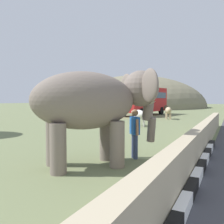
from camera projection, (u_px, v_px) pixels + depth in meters
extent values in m
cube|color=white|center=(183.00, 207.00, 4.07)|extent=(0.90, 0.20, 0.24)
cube|color=black|center=(191.00, 189.00, 4.87)|extent=(0.90, 0.20, 0.24)
cube|color=white|center=(197.00, 176.00, 5.67)|extent=(0.90, 0.20, 0.24)
cube|color=black|center=(201.00, 167.00, 6.47)|extent=(0.90, 0.20, 0.24)
cube|color=white|center=(205.00, 160.00, 7.27)|extent=(0.90, 0.20, 0.24)
cube|color=black|center=(207.00, 154.00, 8.07)|extent=(0.90, 0.20, 0.24)
cube|color=white|center=(210.00, 149.00, 8.87)|extent=(0.90, 0.20, 0.24)
cube|color=black|center=(211.00, 145.00, 9.67)|extent=(0.90, 0.20, 0.24)
cube|color=tan|center=(178.00, 168.00, 5.08)|extent=(28.00, 0.36, 1.00)
cylinder|color=#74675D|center=(106.00, 139.00, 7.68)|extent=(0.44, 0.44, 1.36)
cylinder|color=#74675D|center=(117.00, 144.00, 6.85)|extent=(0.44, 0.44, 1.36)
cylinder|color=#74675D|center=(53.00, 143.00, 7.06)|extent=(0.44, 0.44, 1.36)
cylinder|color=#74675D|center=(58.00, 149.00, 6.22)|extent=(0.44, 0.44, 1.36)
ellipsoid|color=#74675D|center=(85.00, 101.00, 6.88)|extent=(3.39, 3.25, 1.70)
sphere|color=#74675D|center=(141.00, 89.00, 7.55)|extent=(1.16, 1.16, 1.16)
ellipsoid|color=#D84C8C|center=(149.00, 84.00, 7.65)|extent=(0.69, 0.72, 0.44)
ellipsoid|color=#74675D|center=(126.00, 88.00, 8.22)|extent=(0.77, 0.84, 1.00)
ellipsoid|color=#74675D|center=(149.00, 86.00, 6.77)|extent=(0.77, 0.84, 1.00)
cylinder|color=#74675D|center=(149.00, 106.00, 7.69)|extent=(0.60, 0.61, 1.00)
cylinder|color=#74675D|center=(151.00, 130.00, 7.77)|extent=(0.43, 0.44, 0.83)
cone|color=beige|center=(143.00, 102.00, 7.92)|extent=(0.48, 0.52, 0.22)
cone|color=beige|center=(151.00, 103.00, 7.40)|extent=(0.48, 0.52, 0.22)
cylinder|color=navy|center=(134.00, 146.00, 7.99)|extent=(0.15, 0.15, 0.82)
cylinder|color=navy|center=(136.00, 147.00, 7.80)|extent=(0.15, 0.15, 0.82)
cube|color=#1E59B2|center=(135.00, 126.00, 7.86)|extent=(0.46, 0.44, 0.58)
cylinder|color=#9E7251|center=(132.00, 126.00, 8.11)|extent=(0.13, 0.13, 0.52)
cylinder|color=#9E7251|center=(137.00, 127.00, 7.61)|extent=(0.15, 0.14, 0.52)
sphere|color=#9E7251|center=(135.00, 113.00, 7.83)|extent=(0.23, 0.23, 0.23)
cube|color=#B21E1E|center=(143.00, 99.00, 29.40)|extent=(8.84, 3.86, 3.00)
cube|color=#3F5160|center=(143.00, 95.00, 29.37)|extent=(8.18, 3.79, 0.76)
cylinder|color=black|center=(146.00, 110.00, 32.35)|extent=(1.04, 0.46, 1.00)
cylinder|color=black|center=(161.00, 111.00, 30.99)|extent=(1.04, 0.46, 1.00)
cylinder|color=black|center=(124.00, 112.00, 27.96)|extent=(1.04, 0.46, 1.00)
cylinder|color=black|center=(141.00, 113.00, 26.60)|extent=(1.04, 0.46, 1.00)
cylinder|color=beige|center=(134.00, 121.00, 17.67)|extent=(0.12, 0.12, 0.65)
cylinder|color=beige|center=(138.00, 121.00, 17.80)|extent=(0.12, 0.12, 0.65)
cylinder|color=beige|center=(139.00, 123.00, 16.83)|extent=(0.12, 0.12, 0.65)
cylinder|color=beige|center=(144.00, 122.00, 16.96)|extent=(0.12, 0.12, 0.65)
ellipsoid|color=beige|center=(139.00, 114.00, 17.28)|extent=(1.45, 1.51, 0.66)
ellipsoid|color=beige|center=(133.00, 112.00, 18.15)|extent=(0.46, 0.47, 0.32)
cylinder|color=tan|center=(171.00, 116.00, 23.18)|extent=(0.12, 0.12, 0.65)
cylinder|color=tan|center=(167.00, 116.00, 23.22)|extent=(0.12, 0.12, 0.65)
cylinder|color=tan|center=(170.00, 116.00, 24.07)|extent=(0.12, 0.12, 0.65)
cylinder|color=tan|center=(166.00, 116.00, 24.12)|extent=(0.12, 0.12, 0.65)
ellipsoid|color=tan|center=(168.00, 110.00, 23.62)|extent=(1.61, 1.08, 0.66)
ellipsoid|color=tan|center=(169.00, 110.00, 22.69)|extent=(0.46, 0.38, 0.32)
cylinder|color=#473323|center=(163.00, 112.00, 31.47)|extent=(0.12, 0.12, 0.65)
cylinder|color=#473323|center=(161.00, 112.00, 31.78)|extent=(0.12, 0.12, 0.65)
cylinder|color=#473323|center=(168.00, 112.00, 31.94)|extent=(0.12, 0.12, 0.65)
cylinder|color=#473323|center=(166.00, 112.00, 32.25)|extent=(0.12, 0.12, 0.65)
ellipsoid|color=#473323|center=(164.00, 108.00, 31.83)|extent=(1.59, 1.29, 0.66)
ellipsoid|color=#473323|center=(159.00, 107.00, 31.33)|extent=(0.48, 0.43, 0.32)
ellipsoid|color=#736D54|center=(137.00, 107.00, 61.85)|extent=(42.83, 34.26, 16.14)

